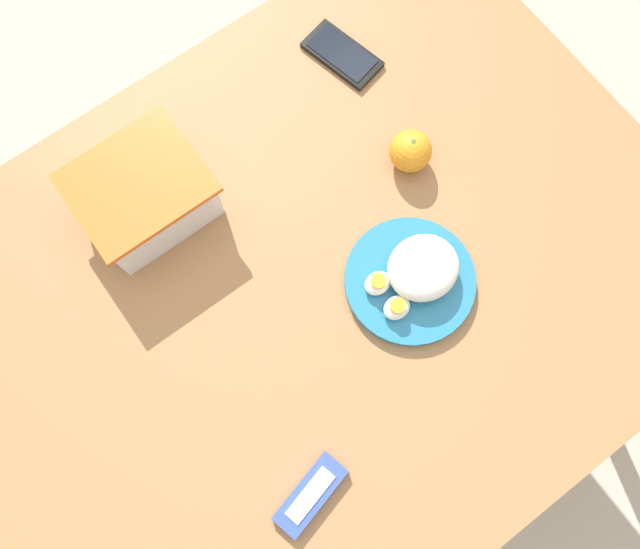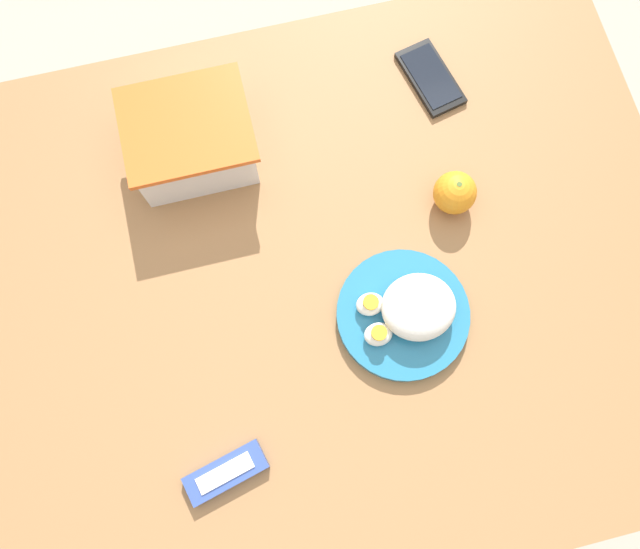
% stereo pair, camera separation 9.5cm
% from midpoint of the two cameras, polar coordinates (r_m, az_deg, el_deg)
% --- Properties ---
extents(ground_plane, '(10.00, 10.00, 0.00)m').
position_cam_midpoint_polar(ground_plane, '(1.68, -1.89, -6.94)').
color(ground_plane, '#B2A899').
extents(table, '(1.21, 0.94, 0.71)m').
position_cam_midpoint_polar(table, '(1.05, -2.99, -2.20)').
color(table, '#996B42').
rests_on(table, ground_plane).
extents(food_container, '(0.20, 0.17, 0.10)m').
position_cam_midpoint_polar(food_container, '(1.02, -18.24, 6.30)').
color(food_container, white).
rests_on(food_container, table).
extents(orange_fruit, '(0.07, 0.07, 0.07)m').
position_cam_midpoint_polar(orange_fruit, '(1.02, 5.66, 10.69)').
color(orange_fruit, orange).
rests_on(orange_fruit, table).
extents(rice_plate, '(0.20, 0.20, 0.07)m').
position_cam_midpoint_polar(rice_plate, '(0.96, 5.85, -0.71)').
color(rice_plate, teal).
rests_on(rice_plate, table).
extents(candy_bar, '(0.13, 0.07, 0.02)m').
position_cam_midpoint_polar(candy_bar, '(0.95, -3.89, -20.00)').
color(candy_bar, '#334C9E').
rests_on(candy_bar, table).
extents(cell_phone, '(0.10, 0.15, 0.01)m').
position_cam_midpoint_polar(cell_phone, '(1.14, -0.44, 19.09)').
color(cell_phone, black).
rests_on(cell_phone, table).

